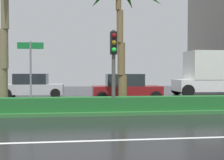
# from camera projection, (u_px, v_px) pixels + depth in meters

# --- Properties ---
(ground_plane) EXTENTS (90.00, 42.00, 0.10)m
(ground_plane) POSITION_uv_depth(u_px,v_px,m) (68.00, 108.00, 14.11)
(ground_plane) COLOR black
(near_lane_divider_stripe) EXTENTS (81.00, 0.14, 0.01)m
(near_lane_divider_stripe) POSITION_uv_depth(u_px,v_px,m) (56.00, 142.00, 7.16)
(near_lane_divider_stripe) COLOR white
(near_lane_divider_stripe) RESTS_ON ground_plane
(median_strip) EXTENTS (85.50, 4.00, 0.15)m
(median_strip) POSITION_uv_depth(u_px,v_px,m) (67.00, 109.00, 13.12)
(median_strip) COLOR #2D6B33
(median_strip) RESTS_ON ground_plane
(median_hedge) EXTENTS (76.50, 0.70, 0.60)m
(median_hedge) POSITION_uv_depth(u_px,v_px,m) (65.00, 104.00, 11.72)
(median_hedge) COLOR #1E6028
(median_hedge) RESTS_ON median_strip
(traffic_signal_median_right) EXTENTS (0.28, 0.43, 3.47)m
(traffic_signal_median_right) POSITION_uv_depth(u_px,v_px,m) (114.00, 56.00, 11.61)
(traffic_signal_median_right) COLOR #4C4C47
(traffic_signal_median_right) RESTS_ON median_strip
(street_name_sign) EXTENTS (1.10, 0.08, 3.00)m
(street_name_sign) POSITION_uv_depth(u_px,v_px,m) (31.00, 66.00, 11.67)
(street_name_sign) COLOR slate
(street_name_sign) RESTS_ON median_strip
(car_in_traffic_leading) EXTENTS (4.30, 2.02, 1.72)m
(car_in_traffic_leading) POSITION_uv_depth(u_px,v_px,m) (33.00, 86.00, 19.81)
(car_in_traffic_leading) COLOR silver
(car_in_traffic_leading) RESTS_ON ground_plane
(car_in_traffic_second) EXTENTS (4.30, 2.02, 1.72)m
(car_in_traffic_second) POSITION_uv_depth(u_px,v_px,m) (126.00, 88.00, 17.31)
(car_in_traffic_second) COLOR maroon
(car_in_traffic_second) RESTS_ON ground_plane
(box_truck_following) EXTENTS (6.40, 2.64, 3.46)m
(box_truck_following) POSITION_uv_depth(u_px,v_px,m) (214.00, 76.00, 21.35)
(box_truck_following) COLOR white
(box_truck_following) RESTS_ON ground_plane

